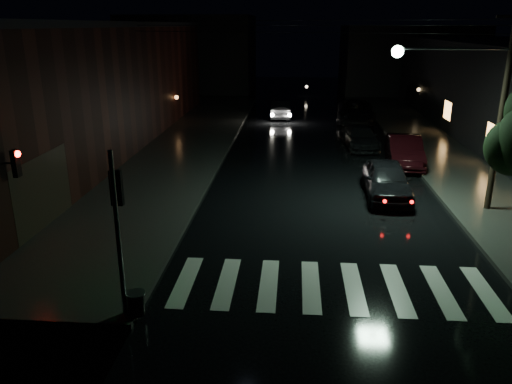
% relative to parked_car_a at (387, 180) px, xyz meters
% --- Properties ---
extents(ground, '(120.00, 120.00, 0.00)m').
position_rel_parked_car_a_xyz_m(ground, '(-5.80, -8.49, -0.77)').
color(ground, black).
rests_on(ground, ground).
extents(sidewalk_left, '(6.00, 44.00, 0.15)m').
position_rel_parked_car_a_xyz_m(sidewalk_left, '(-10.80, 5.51, -0.70)').
color(sidewalk_left, '#282826').
rests_on(sidewalk_left, ground).
extents(sidewalk_right, '(4.00, 44.00, 0.15)m').
position_rel_parked_car_a_xyz_m(sidewalk_right, '(4.20, 5.51, -0.70)').
color(sidewalk_right, '#282826').
rests_on(sidewalk_right, ground).
extents(building_left, '(10.00, 36.00, 7.00)m').
position_rel_parked_car_a_xyz_m(building_left, '(-17.80, 7.51, 2.73)').
color(building_left, black).
rests_on(building_left, ground).
extents(building_far_left, '(14.00, 10.00, 8.00)m').
position_rel_parked_car_a_xyz_m(building_far_left, '(-15.80, 36.51, 3.23)').
color(building_far_left, black).
rests_on(building_far_left, ground).
extents(building_far_right, '(14.00, 10.00, 7.00)m').
position_rel_parked_car_a_xyz_m(building_far_right, '(8.20, 36.51, 2.73)').
color(building_far_right, black).
rests_on(building_far_right, ground).
extents(crosswalk, '(9.00, 3.00, 0.01)m').
position_rel_parked_car_a_xyz_m(crosswalk, '(-2.80, -7.99, -0.77)').
color(crosswalk, beige).
rests_on(crosswalk, ground).
extents(signal_pole_corner, '(0.68, 0.61, 4.20)m').
position_rel_parked_car_a_xyz_m(signal_pole_corner, '(-7.94, -9.95, 0.77)').
color(signal_pole_corner, slate).
rests_on(signal_pole_corner, ground).
extents(signal_red_facade, '(0.54, 0.28, 0.85)m').
position_rel_parked_car_a_xyz_m(signal_red_facade, '(-12.44, -6.49, 2.28)').
color(signal_red_facade, slate).
rests_on(signal_red_facade, ground).
extents(utility_pole, '(4.92, 0.44, 8.00)m').
position_rel_parked_car_a_xyz_m(utility_pole, '(3.03, -1.49, 3.82)').
color(utility_pole, black).
rests_on(utility_pole, ground).
extents(parked_car_a, '(1.99, 4.61, 1.55)m').
position_rel_parked_car_a_xyz_m(parked_car_a, '(0.00, 0.00, 0.00)').
color(parked_car_a, black).
rests_on(parked_car_a, ground).
extents(parked_car_b, '(2.06, 4.85, 1.56)m').
position_rel_parked_car_a_xyz_m(parked_car_b, '(1.78, 5.22, 0.00)').
color(parked_car_b, black).
rests_on(parked_car_b, ground).
extents(parked_car_c, '(2.05, 4.51, 1.28)m').
position_rel_parked_car_a_xyz_m(parked_car_c, '(0.00, 9.12, -0.14)').
color(parked_car_c, black).
rests_on(parked_car_c, ground).
extents(parked_car_d, '(3.13, 6.06, 1.63)m').
position_rel_parked_car_a_xyz_m(parked_car_d, '(0.60, 17.41, 0.04)').
color(parked_car_d, black).
rests_on(parked_car_d, ground).
extents(oncoming_car, '(1.77, 4.36, 1.41)m').
position_rel_parked_car_a_xyz_m(oncoming_car, '(-5.14, 18.87, -0.07)').
color(oncoming_car, black).
rests_on(oncoming_car, ground).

